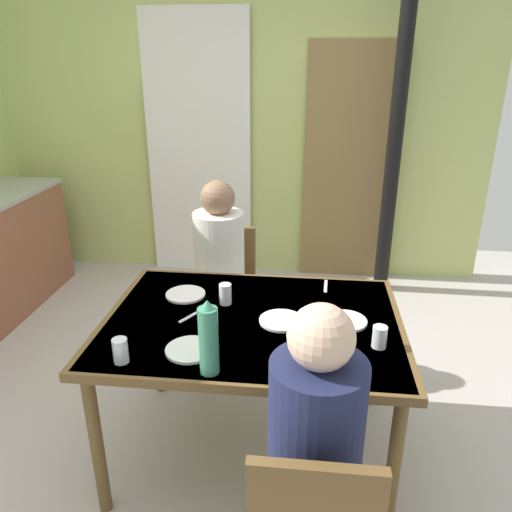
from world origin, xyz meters
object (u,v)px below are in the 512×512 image
(water_bottle_green_near, at_px, (209,339))
(chair_far_diner, at_px, (224,287))
(dining_table, at_px, (252,333))
(person_far_diner, at_px, (219,254))
(person_near_diner, at_px, (316,428))

(water_bottle_green_near, bearing_deg, chair_far_diner, 97.68)
(chair_far_diner, bearing_deg, dining_table, 108.52)
(dining_table, xyz_separation_m, chair_far_diner, (-0.28, 0.85, -0.19))
(person_far_diner, bearing_deg, dining_table, 111.76)
(chair_far_diner, bearing_deg, water_bottle_green_near, 97.68)
(person_far_diner, bearing_deg, person_near_diner, 111.77)
(chair_far_diner, distance_m, person_near_diner, 1.68)
(dining_table, distance_m, chair_far_diner, 0.91)
(chair_far_diner, bearing_deg, person_far_diner, 90.00)
(person_near_diner, height_order, water_bottle_green_near, person_near_diner)
(dining_table, height_order, person_far_diner, person_far_diner)
(person_near_diner, height_order, person_far_diner, same)
(person_near_diner, bearing_deg, person_far_diner, 111.77)
(person_near_diner, xyz_separation_m, person_far_diner, (-0.57, 1.42, 0.00))
(dining_table, relative_size, person_near_diner, 1.76)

